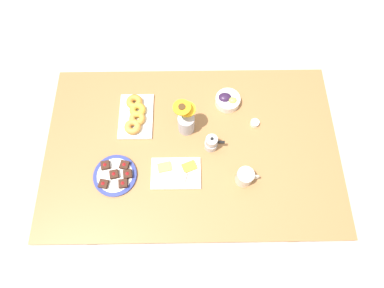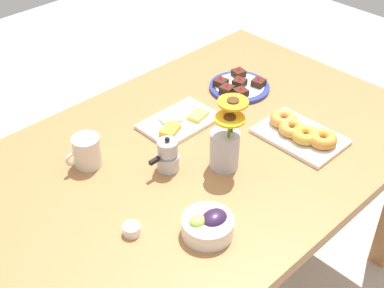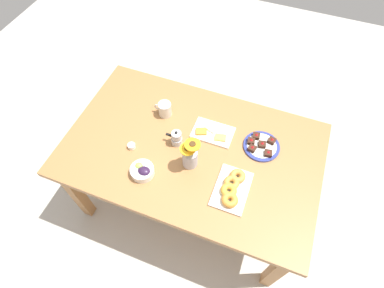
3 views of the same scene
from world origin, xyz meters
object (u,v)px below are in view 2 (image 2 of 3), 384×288
(croissant_platter, at_px, (301,133))
(flower_vase, at_px, (225,145))
(grape_bowl, at_px, (208,225))
(dessert_plate, at_px, (239,86))
(moka_pot, at_px, (167,155))
(dining_table, at_px, (192,174))
(jam_cup_honey, at_px, (132,229))
(coffee_mug, at_px, (87,151))
(cheese_platter, at_px, (179,122))

(croissant_platter, relative_size, flower_vase, 1.18)
(grape_bowl, distance_m, dessert_plate, 0.75)
(dessert_plate, xyz_separation_m, flower_vase, (0.37, 0.27, 0.07))
(dessert_plate, xyz_separation_m, moka_pot, (0.51, 0.16, 0.04))
(dining_table, height_order, grape_bowl, grape_bowl)
(dining_table, relative_size, dessert_plate, 7.04)
(jam_cup_honey, xyz_separation_m, dessert_plate, (-0.76, -0.29, -0.00))
(coffee_mug, height_order, moka_pot, moka_pot)
(croissant_platter, bearing_deg, dessert_plate, -104.16)
(croissant_platter, xyz_separation_m, moka_pot, (0.42, -0.19, 0.03))
(jam_cup_honey, bearing_deg, grape_bowl, 136.23)
(dessert_plate, bearing_deg, dining_table, 21.63)
(coffee_mug, bearing_deg, jam_cup_honey, 74.76)
(dining_table, height_order, jam_cup_honey, jam_cup_honey)
(coffee_mug, xyz_separation_m, jam_cup_honey, (0.09, 0.32, -0.04))
(coffee_mug, height_order, dessert_plate, coffee_mug)
(flower_vase, bearing_deg, dining_table, -74.69)
(jam_cup_honey, xyz_separation_m, moka_pot, (-0.25, -0.14, 0.03))
(coffee_mug, distance_m, flower_vase, 0.42)
(dining_table, relative_size, flower_vase, 6.74)
(coffee_mug, xyz_separation_m, flower_vase, (-0.30, 0.30, 0.03))
(cheese_platter, distance_m, flower_vase, 0.28)
(cheese_platter, bearing_deg, flower_vase, 78.63)
(coffee_mug, height_order, grape_bowl, coffee_mug)
(grape_bowl, distance_m, moka_pot, 0.30)
(grape_bowl, relative_size, moka_pot, 1.18)
(dining_table, xyz_separation_m, flower_vase, (-0.03, 0.11, 0.17))
(jam_cup_honey, bearing_deg, coffee_mug, -105.24)
(dining_table, xyz_separation_m, croissant_platter, (-0.31, 0.19, 0.11))
(croissant_platter, height_order, flower_vase, flower_vase)
(croissant_platter, bearing_deg, jam_cup_honey, -4.80)
(dessert_plate, bearing_deg, jam_cup_honey, 21.15)
(cheese_platter, xyz_separation_m, flower_vase, (0.05, 0.26, 0.07))
(croissant_platter, xyz_separation_m, dessert_plate, (-0.09, -0.35, -0.01))
(cheese_platter, relative_size, jam_cup_honey, 5.42)
(flower_vase, bearing_deg, dessert_plate, -143.82)
(cheese_platter, height_order, dessert_plate, dessert_plate)
(dining_table, height_order, cheese_platter, cheese_platter)
(croissant_platter, bearing_deg, dining_table, -30.97)
(coffee_mug, distance_m, grape_bowl, 0.47)
(grape_bowl, relative_size, flower_vase, 0.59)
(moka_pot, bearing_deg, grape_bowl, 69.50)
(croissant_platter, bearing_deg, grape_bowl, 9.20)
(coffee_mug, bearing_deg, cheese_platter, 173.51)
(cheese_platter, height_order, croissant_platter, croissant_platter)
(grape_bowl, height_order, croissant_platter, grape_bowl)
(croissant_platter, relative_size, dessert_plate, 1.23)
(grape_bowl, bearing_deg, dessert_plate, -144.61)
(moka_pot, bearing_deg, cheese_platter, -142.27)
(cheese_platter, relative_size, dessert_plate, 1.14)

